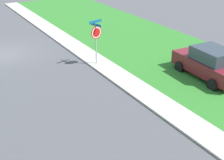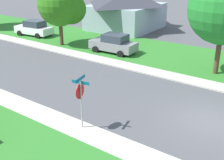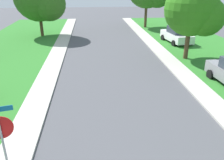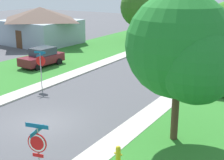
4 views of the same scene
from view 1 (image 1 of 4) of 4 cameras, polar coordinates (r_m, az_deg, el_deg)
name	(u,v)px [view 1 (image 1 of 4)]	position (r m, az deg, el deg)	size (l,w,h in m)	color
ground_plane	(3,54)	(22.25, -19.14, 4.50)	(120.00, 120.00, 0.00)	#4C4C51
sidewalk_west	(178,116)	(14.18, 11.93, -6.38)	(1.40, 56.00, 0.10)	#B7B2A8
stop_sign_far_corner	(96,35)	(18.63, -2.89, 8.14)	(0.90, 0.90, 2.77)	#9E9EA3
car_maroon_driveway_right	(210,63)	(17.97, 17.30, 2.91)	(2.24, 4.40, 1.76)	maroon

